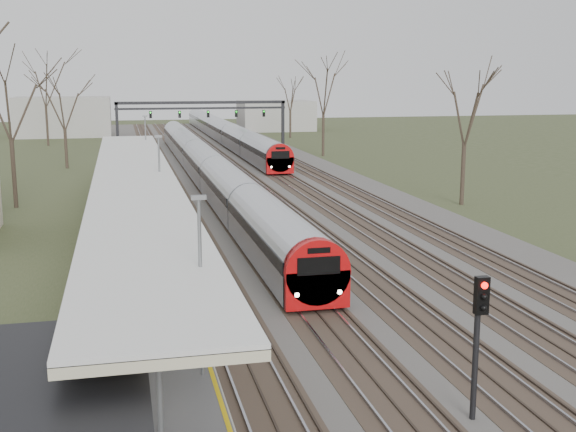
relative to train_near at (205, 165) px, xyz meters
name	(u,v)px	position (x,y,z in m)	size (l,w,h in m)	color
track_bed	(243,185)	(2.76, -3.20, -1.42)	(24.00, 160.00, 0.22)	#474442
platform	(135,226)	(-6.55, -20.70, -0.98)	(3.50, 69.00, 1.00)	#9E9B93
canopy	(134,179)	(-6.55, -25.21, 2.45)	(4.10, 50.00, 3.11)	slate
signal_gantry	(202,111)	(2.79, 26.79, 3.43)	(21.00, 0.59, 6.08)	black
tree_west_far	(8,93)	(-14.50, -10.20, 6.54)	(5.50, 5.50, 11.33)	#2D231C
tree_east_far	(466,103)	(16.50, -16.20, 5.81)	(5.00, 5.00, 10.30)	#2D231C
train_near	(205,165)	(0.00, 0.00, 0.00)	(2.62, 75.21, 3.05)	#B1B3BB
train_far	(223,131)	(7.00, 38.49, 0.00)	(2.62, 75.21, 3.05)	#B1B3BB
signal_post	(478,327)	(1.75, -46.70, 1.25)	(0.35, 0.45, 4.10)	black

